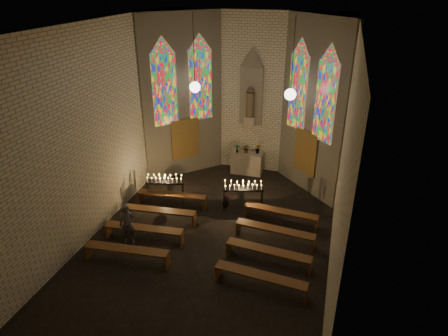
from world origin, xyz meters
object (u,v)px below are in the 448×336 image
Objects in this scene: votive_stand_right at (243,187)px; visitor at (128,225)px; votive_stand_left at (165,180)px; altar at (247,163)px; aisle_flower_pot at (226,201)px.

votive_stand_right is 4.51m from visitor.
visitor is (-0.06, -2.92, -0.22)m from votive_stand_left.
altar reaches higher than aisle_flower_pot.
aisle_flower_pot is 4.08m from visitor.
altar is 2.99× the size of aisle_flower_pot.
votive_stand_right is at bearing -0.64° from aisle_flower_pot.
visitor is at bearing -105.64° from votive_stand_left.
votive_stand_left is (-2.53, -3.40, 0.45)m from altar.
votive_stand_right reaches higher than votive_stand_left.
votive_stand_left reaches higher than altar.
aisle_flower_pot is 0.32× the size of visitor.
aisle_flower_pot is at bearing 161.72° from votive_stand_right.
altar is 3.14m from aisle_flower_pot.
votive_stand_right reaches higher than aisle_flower_pot.
visitor is (-2.48, -3.20, 0.50)m from aisle_flower_pot.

